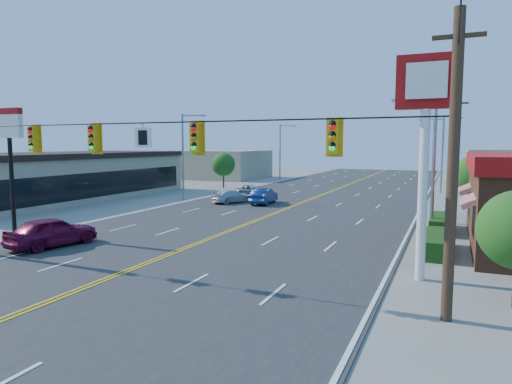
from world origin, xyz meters
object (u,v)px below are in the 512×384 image
at_px(signal_span, 116,152).
at_px(car_silver, 249,191).
at_px(kfc_pylon, 426,121).
at_px(car_white, 232,197).
at_px(pizza_hut_sign, 10,144).
at_px(car_magenta, 52,233).
at_px(car_blue, 264,197).

bearing_deg(signal_span, car_silver, 103.30).
distance_m(kfc_pylon, car_white, 24.86).
distance_m(kfc_pylon, pizza_hut_sign, 22.02).
relative_size(car_magenta, car_silver, 1.11).
distance_m(signal_span, car_magenta, 7.91).
bearing_deg(car_blue, car_silver, -58.31).
bearing_deg(signal_span, car_blue, 97.12).
distance_m(signal_span, car_white, 22.67).
distance_m(kfc_pylon, car_blue, 23.33).
distance_m(kfc_pylon, car_silver, 29.34).
relative_size(car_blue, car_silver, 1.00).
distance_m(pizza_hut_sign, car_white, 18.87).
bearing_deg(signal_span, car_magenta, 158.53).
bearing_deg(car_magenta, pizza_hut_sign, -6.40).
height_order(kfc_pylon, car_magenta, kfc_pylon).
bearing_deg(car_silver, pizza_hut_sign, 62.90).
xyz_separation_m(car_white, car_silver, (-0.73, 5.39, -0.02)).
height_order(pizza_hut_sign, car_silver, pizza_hut_sign).
bearing_deg(car_silver, kfc_pylon, 111.39).
height_order(car_magenta, car_blue, car_magenta).
height_order(kfc_pylon, car_white, kfc_pylon).
xyz_separation_m(kfc_pylon, pizza_hut_sign, (-22.00, 0.00, -0.86)).
relative_size(car_magenta, car_white, 1.13).
xyz_separation_m(pizza_hut_sign, car_magenta, (4.60, -1.53, -4.42)).
relative_size(signal_span, car_silver, 6.05).
height_order(kfc_pylon, car_blue, kfc_pylon).
xyz_separation_m(car_magenta, car_white, (0.65, 19.06, -0.18)).
distance_m(pizza_hut_sign, car_magenta, 6.56).
relative_size(pizza_hut_sign, car_white, 1.73).
relative_size(kfc_pylon, car_silver, 2.12).
bearing_deg(kfc_pylon, car_silver, 127.34).
bearing_deg(car_white, signal_span, 128.61).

